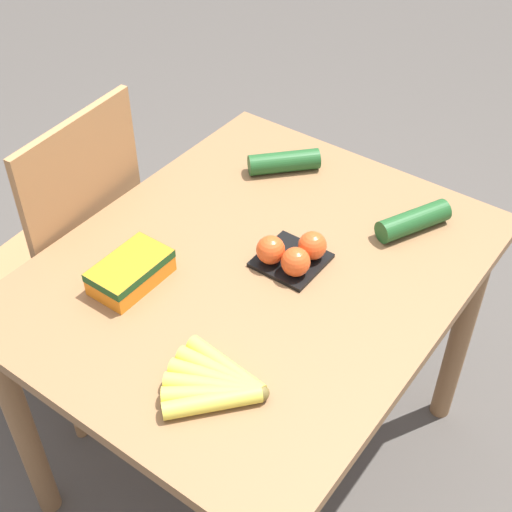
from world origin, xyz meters
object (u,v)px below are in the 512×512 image
Objects in this scene: chair at (70,264)px; cucumber_near at (284,162)px; cucumber_far at (413,221)px; carrot_bag at (130,270)px; tomato_pack at (293,254)px; banana_bunch at (217,384)px.

chair is 0.67m from cucumber_near.
cucumber_near and cucumber_far have the same top height.
carrot_bag is at bearing 68.57° from chair.
chair is at bearing 116.83° from cucumber_far.
tomato_pack is at bearing -45.35° from carrot_bag.
banana_bunch is 0.36m from carrot_bag.
chair is 0.72m from tomato_pack.
cucumber_near is (0.56, -0.03, -0.01)m from carrot_bag.
tomato_pack is 0.36m from carrot_bag.
cucumber_near is at bearing -2.91° from carrot_bag.
banana_bunch is at bearing 173.05° from cucumber_far.
cucumber_far is at bearing 112.52° from chair.
cucumber_far is (0.66, -0.08, 0.01)m from banana_bunch.
cucumber_near is at bearing 131.44° from chair.
banana_bunch is 0.75m from cucumber_near.
chair reaches higher than carrot_bag.
cucumber_near is 0.90× the size of cucumber_far.
chair reaches higher than cucumber_near.
carrot_bag reaches higher than cucumber_far.
tomato_pack is (0.13, -0.65, 0.28)m from chair.
banana_bunch is at bearing -155.25° from cucumber_near.
carrot_bag is (0.12, 0.34, 0.02)m from banana_bunch.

